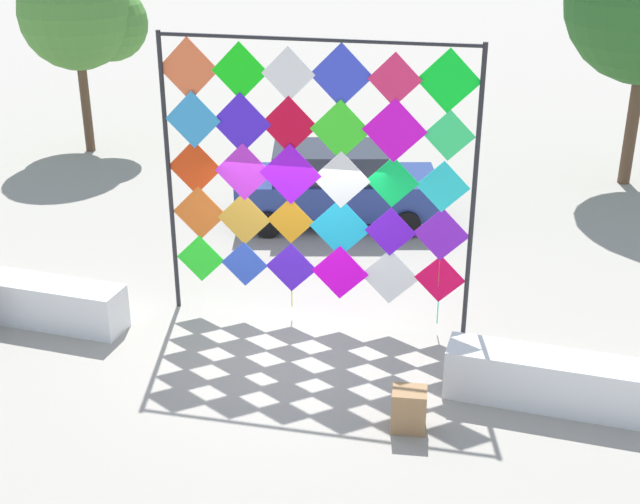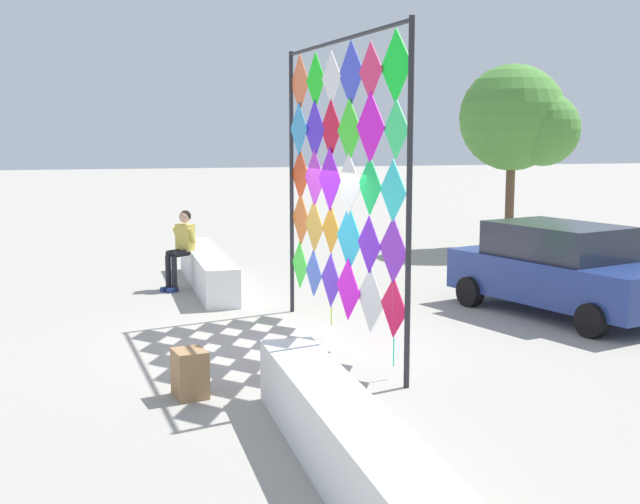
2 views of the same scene
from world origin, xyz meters
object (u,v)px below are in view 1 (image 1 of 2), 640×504
Objects in this scene: cardboard_box_large at (409,409)px; tree_palm_like at (82,17)px; kite_display_rack at (314,168)px; parked_car at (335,184)px.

tree_palm_like reaches higher than cardboard_box_large.
kite_display_rack is at bearing -41.54° from tree_palm_like.
cardboard_box_large is at bearing -43.45° from tree_palm_like.
kite_display_rack is 10.93m from tree_palm_like.
kite_display_rack is 3.80m from cardboard_box_large.
kite_display_rack is at bearing 129.81° from cardboard_box_large.
kite_display_rack is 0.97× the size of tree_palm_like.
cardboard_box_large is (2.85, -6.52, -0.50)m from parked_car.
parked_car reaches higher than cardboard_box_large.
tree_palm_like is at bearing 138.46° from kite_display_rack.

